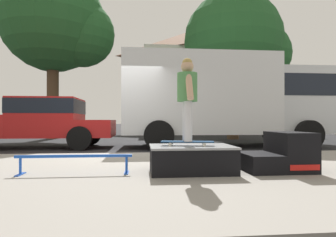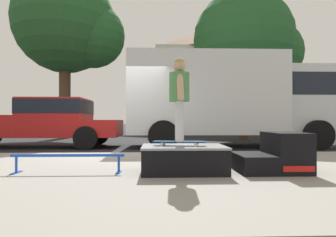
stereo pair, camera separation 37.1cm
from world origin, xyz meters
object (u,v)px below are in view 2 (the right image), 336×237
object	(u,v)px
skater_kid	(179,92)
pickup_truck_red	(40,120)
box_truck	(232,97)
street_tree_neighbour	(71,26)
kicker_ramp	(276,155)
street_tree_main	(249,44)
skate_box	(184,158)
skateboard	(179,142)
grind_rail	(68,158)

from	to	relation	value
skater_kid	pickup_truck_red	size ratio (longest dim) A/B	0.22
box_truck	street_tree_neighbour	world-z (taller)	street_tree_neighbour
kicker_ramp	street_tree_main	distance (m)	10.25
skate_box	skateboard	world-z (taller)	skateboard
kicker_ramp	grind_rail	distance (m)	3.10
box_truck	pickup_truck_red	world-z (taller)	box_truck
skate_box	box_truck	distance (m)	5.92
pickup_truck_red	street_tree_neighbour	xyz separation A→B (m)	(-0.46, 4.85, 4.77)
kicker_ramp	street_tree_main	xyz separation A→B (m)	(2.53, 9.01, 4.17)
skate_box	kicker_ramp	xyz separation A→B (m)	(1.39, -0.00, 0.03)
skater_kid	kicker_ramp	bearing A→B (deg)	0.49
skate_box	kicker_ramp	world-z (taller)	kicker_ramp
skate_box	box_truck	size ratio (longest dim) A/B	0.18
kicker_ramp	skateboard	distance (m)	1.47
skate_box	street_tree_neighbour	xyz separation A→B (m)	(-4.78, 10.22, 5.33)
kicker_ramp	street_tree_neighbour	xyz separation A→B (m)	(-6.18, 10.22, 5.30)
skateboard	street_tree_neighbour	size ratio (longest dim) A/B	0.10
pickup_truck_red	skater_kid	bearing A→B (deg)	-51.67
box_truck	kicker_ramp	bearing A→B (deg)	-98.02
grind_rail	street_tree_neighbour	distance (m)	11.93
street_tree_main	street_tree_neighbour	xyz separation A→B (m)	(-8.70, 1.21, 1.13)
grind_rail	street_tree_main	world-z (taller)	street_tree_main
skate_box	grind_rail	distance (m)	1.71
skateboard	box_truck	xyz separation A→B (m)	(2.21, 5.36, 1.13)
skater_kid	pickup_truck_red	world-z (taller)	skater_kid
skateboard	box_truck	bearing A→B (deg)	67.59
street_tree_main	street_tree_neighbour	bearing A→B (deg)	172.09
skateboard	skater_kid	world-z (taller)	skater_kid
skateboard	skate_box	bearing A→B (deg)	11.27
skateboard	pickup_truck_red	world-z (taller)	pickup_truck_red
box_truck	street_tree_neighbour	xyz separation A→B (m)	(-6.93, 4.88, 3.96)
grind_rail	box_truck	size ratio (longest dim) A/B	0.24
pickup_truck_red	grind_rail	bearing A→B (deg)	-64.03
kicker_ramp	pickup_truck_red	size ratio (longest dim) A/B	0.18
skateboard	street_tree_main	world-z (taller)	street_tree_main
skateboard	pickup_truck_red	bearing A→B (deg)	128.33
pickup_truck_red	kicker_ramp	bearing A→B (deg)	-43.24
skater_kid	street_tree_main	xyz separation A→B (m)	(3.98, 9.03, 3.22)
street_tree_main	pickup_truck_red	bearing A→B (deg)	-156.18
skate_box	kicker_ramp	size ratio (longest dim) A/B	1.24
kicker_ramp	pickup_truck_red	xyz separation A→B (m)	(-5.72, 5.37, 0.53)
skateboard	kicker_ramp	bearing A→B (deg)	0.49
pickup_truck_red	box_truck	bearing A→B (deg)	-0.27
grind_rail	skater_kid	distance (m)	1.91
skater_kid	box_truck	size ratio (longest dim) A/B	0.18
grind_rail	skater_kid	bearing A→B (deg)	-0.67
skater_kid	street_tree_main	size ratio (longest dim) A/B	0.18
pickup_truck_red	skate_box	bearing A→B (deg)	-51.19
kicker_ramp	street_tree_neighbour	distance (m)	13.07
grind_rail	pickup_truck_red	world-z (taller)	pickup_truck_red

